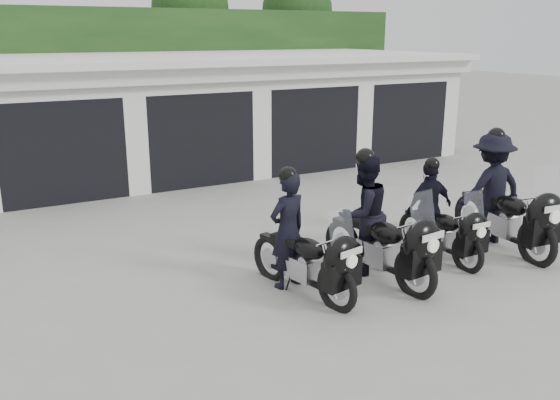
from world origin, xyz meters
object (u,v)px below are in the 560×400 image
police_bike_a (301,244)px  police_bike_b (372,223)px  police_bike_c (436,214)px  police_bike_d (498,196)px

police_bike_a → police_bike_b: (1.22, 0.02, 0.11)m
police_bike_b → police_bike_c: bearing=0.1°
police_bike_a → police_bike_c: bearing=-7.5°
police_bike_a → police_bike_c: size_ratio=1.08×
police_bike_c → police_bike_d: size_ratio=0.80×
police_bike_a → police_bike_b: police_bike_b is taller
police_bike_a → police_bike_d: size_ratio=0.87×
police_bike_c → police_bike_d: police_bike_d is taller
police_bike_c → police_bike_d: (1.27, -0.13, 0.18)m
police_bike_c → police_bike_d: bearing=-5.9°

